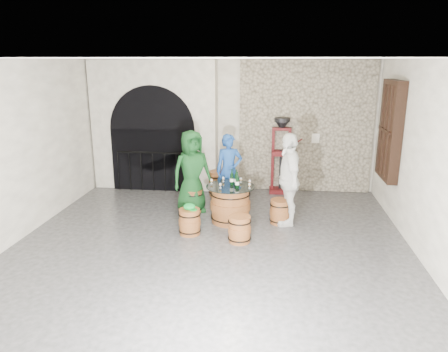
# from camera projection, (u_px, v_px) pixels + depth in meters

# --- Properties ---
(ground) EXTENTS (8.00, 8.00, 0.00)m
(ground) POSITION_uv_depth(u_px,v_px,m) (207.00, 255.00, 7.14)
(ground) COLOR #2C2C2E
(ground) RESTS_ON ground
(wall_back) EXTENTS (8.00, 0.00, 8.00)m
(wall_back) POSITION_uv_depth(u_px,v_px,m) (232.00, 125.00, 10.55)
(wall_back) COLOR silver
(wall_back) RESTS_ON ground
(wall_front) EXTENTS (8.00, 0.00, 8.00)m
(wall_front) POSITION_uv_depth(u_px,v_px,m) (112.00, 301.00, 2.89)
(wall_front) COLOR silver
(wall_front) RESTS_ON ground
(wall_left) EXTENTS (0.00, 8.00, 8.00)m
(wall_left) POSITION_uv_depth(u_px,v_px,m) (1.00, 157.00, 7.12)
(wall_left) COLOR silver
(wall_left) RESTS_ON ground
(wall_right) EXTENTS (0.00, 8.00, 8.00)m
(wall_right) POSITION_uv_depth(u_px,v_px,m) (438.00, 170.00, 6.31)
(wall_right) COLOR silver
(wall_right) RESTS_ON ground
(ceiling) EXTENTS (8.00, 8.00, 0.00)m
(ceiling) POSITION_uv_depth(u_px,v_px,m) (205.00, 58.00, 6.29)
(ceiling) COLOR beige
(ceiling) RESTS_ON wall_back
(stone_facing_panel) EXTENTS (3.20, 0.12, 3.18)m
(stone_facing_panel) POSITION_uv_depth(u_px,v_px,m) (305.00, 127.00, 10.28)
(stone_facing_panel) COLOR tan
(stone_facing_panel) RESTS_ON ground
(arched_opening) EXTENTS (3.10, 0.60, 3.19)m
(arched_opening) POSITION_uv_depth(u_px,v_px,m) (155.00, 126.00, 10.52)
(arched_opening) COLOR silver
(arched_opening) RESTS_ON ground
(shuttered_window) EXTENTS (0.23, 1.10, 2.00)m
(shuttered_window) POSITION_uv_depth(u_px,v_px,m) (390.00, 130.00, 8.57)
(shuttered_window) COLOR black
(shuttered_window) RESTS_ON wall_right
(barrel_table) EXTENTS (0.98, 0.98, 0.75)m
(barrel_table) POSITION_uv_depth(u_px,v_px,m) (230.00, 204.00, 8.53)
(barrel_table) COLOR brown
(barrel_table) RESTS_ON ground
(barrel_stool_left) EXTENTS (0.43, 0.43, 0.49)m
(barrel_stool_left) POSITION_uv_depth(u_px,v_px,m) (193.00, 200.00, 9.15)
(barrel_stool_left) COLOR brown
(barrel_stool_left) RESTS_ON ground
(barrel_stool_far) EXTENTS (0.43, 0.43, 0.49)m
(barrel_stool_far) POSITION_uv_depth(u_px,v_px,m) (229.00, 195.00, 9.53)
(barrel_stool_far) COLOR brown
(barrel_stool_far) RESTS_ON ground
(barrel_stool_right) EXTENTS (0.43, 0.43, 0.49)m
(barrel_stool_right) POSITION_uv_depth(u_px,v_px,m) (280.00, 212.00, 8.48)
(barrel_stool_right) COLOR brown
(barrel_stool_right) RESTS_ON ground
(barrel_stool_near_right) EXTENTS (0.43, 0.43, 0.49)m
(barrel_stool_near_right) POSITION_uv_depth(u_px,v_px,m) (240.00, 229.00, 7.61)
(barrel_stool_near_right) COLOR brown
(barrel_stool_near_right) RESTS_ON ground
(barrel_stool_near_left) EXTENTS (0.43, 0.43, 0.49)m
(barrel_stool_near_left) POSITION_uv_depth(u_px,v_px,m) (190.00, 222.00, 7.95)
(barrel_stool_near_left) COLOR brown
(barrel_stool_near_left) RESTS_ON ground
(green_cap) EXTENTS (0.26, 0.22, 0.12)m
(green_cap) POSITION_uv_depth(u_px,v_px,m) (189.00, 207.00, 7.87)
(green_cap) COLOR #0C882A
(green_cap) RESTS_ON barrel_stool_near_left
(person_green) EXTENTS (1.03, 0.95, 1.77)m
(person_green) POSITION_uv_depth(u_px,v_px,m) (192.00, 172.00, 8.99)
(person_green) COLOR #114019
(person_green) RESTS_ON ground
(person_blue) EXTENTS (0.67, 0.53, 1.62)m
(person_blue) POSITION_uv_depth(u_px,v_px,m) (229.00, 171.00, 9.38)
(person_blue) COLOR #1A4492
(person_blue) RESTS_ON ground
(person_white) EXTENTS (0.64, 1.14, 1.84)m
(person_white) POSITION_uv_depth(u_px,v_px,m) (288.00, 179.00, 8.29)
(person_white) COLOR white
(person_white) RESTS_ON ground
(wine_bottle_left) EXTENTS (0.08, 0.08, 0.32)m
(wine_bottle_left) POSITION_uv_depth(u_px,v_px,m) (232.00, 179.00, 8.48)
(wine_bottle_left) COLOR black
(wine_bottle_left) RESTS_ON barrel_table
(wine_bottle_center) EXTENTS (0.08, 0.08, 0.32)m
(wine_bottle_center) POSITION_uv_depth(u_px,v_px,m) (237.00, 182.00, 8.26)
(wine_bottle_center) COLOR black
(wine_bottle_center) RESTS_ON barrel_table
(wine_bottle_right) EXTENTS (0.08, 0.08, 0.32)m
(wine_bottle_right) POSITION_uv_depth(u_px,v_px,m) (236.00, 179.00, 8.44)
(wine_bottle_right) COLOR black
(wine_bottle_right) RESTS_ON barrel_table
(tasting_glass_a) EXTENTS (0.05, 0.05, 0.10)m
(tasting_glass_a) POSITION_uv_depth(u_px,v_px,m) (220.00, 186.00, 8.28)
(tasting_glass_a) COLOR #C17A25
(tasting_glass_a) RESTS_ON barrel_table
(tasting_glass_b) EXTENTS (0.05, 0.05, 0.10)m
(tasting_glass_b) POSITION_uv_depth(u_px,v_px,m) (250.00, 182.00, 8.51)
(tasting_glass_b) COLOR #C17A25
(tasting_glass_b) RESTS_ON barrel_table
(tasting_glass_c) EXTENTS (0.05, 0.05, 0.10)m
(tasting_glass_c) POSITION_uv_depth(u_px,v_px,m) (223.00, 179.00, 8.73)
(tasting_glass_c) COLOR #C17A25
(tasting_glass_c) RESTS_ON barrel_table
(tasting_glass_d) EXTENTS (0.05, 0.05, 0.10)m
(tasting_glass_d) POSITION_uv_depth(u_px,v_px,m) (241.00, 180.00, 8.67)
(tasting_glass_d) COLOR #C17A25
(tasting_glass_d) RESTS_ON barrel_table
(tasting_glass_e) EXTENTS (0.05, 0.05, 0.10)m
(tasting_glass_e) POSITION_uv_depth(u_px,v_px,m) (249.00, 186.00, 8.28)
(tasting_glass_e) COLOR #C17A25
(tasting_glass_e) RESTS_ON barrel_table
(tasting_glass_f) EXTENTS (0.05, 0.05, 0.10)m
(tasting_glass_f) POSITION_uv_depth(u_px,v_px,m) (211.00, 182.00, 8.56)
(tasting_glass_f) COLOR #C17A25
(tasting_glass_f) RESTS_ON barrel_table
(side_barrel) EXTENTS (0.46, 0.46, 0.60)m
(side_barrel) POSITION_uv_depth(u_px,v_px,m) (218.00, 184.00, 10.20)
(side_barrel) COLOR brown
(side_barrel) RESTS_ON ground
(corking_press) EXTENTS (0.76, 0.42, 1.85)m
(corking_press) POSITION_uv_depth(u_px,v_px,m) (281.00, 150.00, 10.25)
(corking_press) COLOR #4E0D0E
(corking_press) RESTS_ON ground
(control_box) EXTENTS (0.18, 0.10, 0.22)m
(control_box) POSITION_uv_depth(u_px,v_px,m) (316.00, 138.00, 10.24)
(control_box) COLOR silver
(control_box) RESTS_ON wall_back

